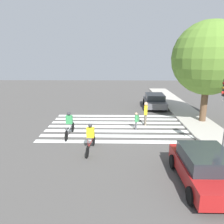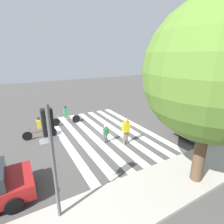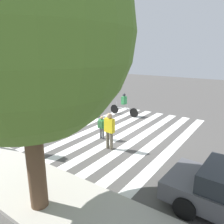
# 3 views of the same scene
# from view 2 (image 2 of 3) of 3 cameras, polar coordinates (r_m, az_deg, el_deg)

# --- Properties ---
(ground_plane) EXTENTS (60.00, 60.00, 0.00)m
(ground_plane) POSITION_cam_2_polar(r_m,az_deg,el_deg) (13.08, -2.57, -6.74)
(ground_plane) COLOR #4C4947
(sidewalk_curb) EXTENTS (36.00, 2.50, 0.14)m
(sidewalk_curb) POSITION_cam_2_polar(r_m,az_deg,el_deg) (8.79, 17.95, -21.05)
(sidewalk_curb) COLOR #ADA89E
(sidewalk_curb) RESTS_ON ground_plane
(crosswalk_stripes) EXTENTS (6.28, 10.00, 0.01)m
(crosswalk_stripes) POSITION_cam_2_polar(r_m,az_deg,el_deg) (13.08, -2.57, -6.73)
(crosswalk_stripes) COLOR white
(crosswalk_stripes) RESTS_ON ground_plane
(traffic_light) EXTENTS (0.60, 0.50, 4.19)m
(traffic_light) POSITION_cam_2_polar(r_m,az_deg,el_deg) (5.78, -19.47, -9.27)
(traffic_light) COLOR #515456
(traffic_light) RESTS_ON ground_plane
(street_tree) EXTENTS (5.35, 5.35, 7.56)m
(street_tree) POSITION_cam_2_polar(r_m,az_deg,el_deg) (7.64, 30.40, 11.01)
(street_tree) COLOR brown
(street_tree) RESTS_ON ground_plane
(pedestrian_adult_tall_backpack) EXTENTS (0.50, 0.26, 1.75)m
(pedestrian_adult_tall_backpack) POSITION_cam_2_polar(r_m,az_deg,el_deg) (11.16, 4.62, -5.75)
(pedestrian_adult_tall_backpack) COLOR #6B6051
(pedestrian_adult_tall_backpack) RESTS_ON ground_plane
(pedestrian_child_with_backpack) EXTENTS (0.34, 0.29, 1.24)m
(pedestrian_child_with_backpack) POSITION_cam_2_polar(r_m,az_deg,el_deg) (11.37, -2.03, -6.69)
(pedestrian_child_with_backpack) COLOR #4C4C51
(pedestrian_child_with_backpack) RESTS_ON ground_plane
(cyclist_far_lane) EXTENTS (2.36, 0.41, 1.62)m
(cyclist_far_lane) POSITION_cam_2_polar(r_m,az_deg,el_deg) (14.74, -14.91, -0.82)
(cyclist_far_lane) COLOR black
(cyclist_far_lane) RESTS_ON ground_plane
(cyclist_mid_street) EXTENTS (2.22, 0.42, 1.59)m
(cyclist_mid_street) POSITION_cam_2_polar(r_m,az_deg,el_deg) (12.87, -22.71, -4.47)
(cyclist_mid_street) COLOR black
(cyclist_mid_street) RESTS_ON ground_plane
(car_parked_dark_suv) EXTENTS (4.40, 2.22, 1.36)m
(car_parked_dark_suv) POSITION_cam_2_polar(r_m,az_deg,el_deg) (14.18, 27.97, -3.85)
(car_parked_dark_suv) COLOR #4C4C51
(car_parked_dark_suv) RESTS_ON ground_plane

